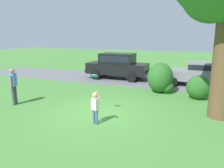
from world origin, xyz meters
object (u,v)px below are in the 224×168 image
child_thrower (95,105)px  adult_onlooker (13,84)px  parked_suv (117,65)px  parked_sedan (197,73)px  frisbee (94,76)px

child_thrower → adult_onlooker: bearing=171.9°
parked_suv → adult_onlooker: 8.11m
adult_onlooker → child_thrower: bearing=-8.1°
parked_suv → adult_onlooker: (-2.26, -7.78, -0.09)m
child_thrower → adult_onlooker: (-4.62, 0.66, 0.27)m
parked_sedan → adult_onlooker: (-7.88, -7.66, 0.13)m
child_thrower → frisbee: 1.35m
parked_sedan → frisbee: 8.36m
child_thrower → parked_suv: bearing=105.6°
frisbee → adult_onlooker: frisbee is taller
parked_sedan → frisbee: frisbee is taller
frisbee → adult_onlooker: (-4.17, -0.21, -0.67)m
parked_sedan → parked_suv: parked_suv is taller
frisbee → adult_onlooker: 4.23m
parked_suv → adult_onlooker: bearing=-106.2°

